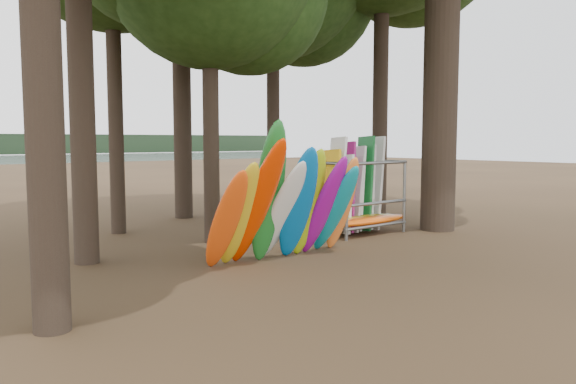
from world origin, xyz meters
TOP-DOWN VIEW (x-y plane):
  - ground at (0.00, 0.00)m, footprint 120.00×120.00m
  - kayak_row at (-1.76, 0.02)m, footprint 4.12×1.95m
  - storage_rack at (2.30, 1.80)m, footprint 3.09×1.52m

SIDE VIEW (x-z plane):
  - ground at x=0.00m, z-range 0.00..0.00m
  - storage_rack at x=2.30m, z-range -0.43..2.45m
  - kayak_row at x=-1.76m, z-range -0.39..2.91m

